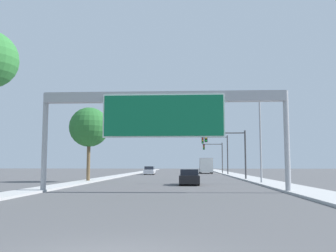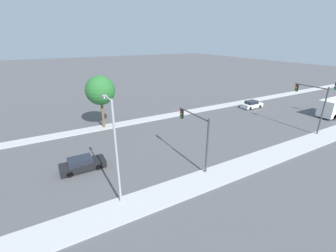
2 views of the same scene
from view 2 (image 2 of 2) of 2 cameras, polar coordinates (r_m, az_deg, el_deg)
sidewalk_right at (r=39.82m, az=36.20°, el=-1.61°), size 3.00×120.00×0.15m
median_strip_left at (r=49.54m, az=17.06°, el=5.56°), size 2.00×120.00×0.15m
car_far_center at (r=47.11m, az=20.52°, el=5.12°), size 1.79×4.38×1.47m
car_far_left at (r=25.23m, az=-20.96°, el=-9.04°), size 1.79×4.51×1.42m
truck_box_primary at (r=48.84m, az=36.75°, el=3.78°), size 2.49×7.55×3.09m
traffic_light_near_intersection at (r=23.06m, az=7.45°, el=-1.21°), size 5.18×0.32×5.91m
traffic_light_mid_block at (r=37.81m, az=33.13°, el=5.33°), size 4.76×0.32×6.84m
palm_tree_background at (r=34.15m, az=-16.84°, el=8.60°), size 4.22×4.22×7.94m
street_lamp_right at (r=17.65m, az=-13.33°, el=-4.93°), size 2.28×0.28×8.94m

